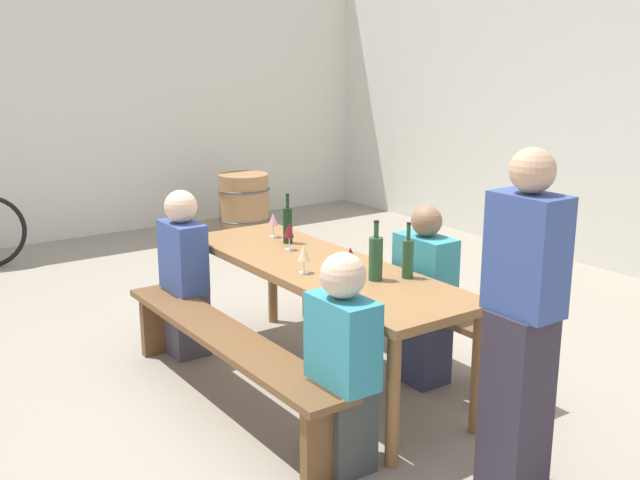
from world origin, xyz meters
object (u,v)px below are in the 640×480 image
(tasting_table, at_px, (320,277))
(seated_guest_near_0, at_px, (184,277))
(bench_far, at_px, (400,305))
(wine_bottle_0, at_px, (376,258))
(wine_glass_1, at_px, (289,231))
(standing_host, at_px, (521,334))
(seated_guest_far_0, at_px, (424,301))
(wine_barrel, at_px, (244,204))
(wine_glass_3, at_px, (273,220))
(wine_bottle_1, at_px, (408,258))
(seated_guest_near_1, at_px, (342,367))
(wine_bottle_2, at_px, (288,224))
(wine_glass_2, at_px, (350,255))
(bench_near, at_px, (226,348))
(wine_glass_0, at_px, (304,254))

(tasting_table, distance_m, seated_guest_near_0, 1.00)
(bench_far, height_order, wine_bottle_0, wine_bottle_0)
(wine_glass_1, height_order, standing_host, standing_host)
(bench_far, distance_m, seated_guest_near_0, 1.45)
(seated_guest_far_0, distance_m, wine_barrel, 4.13)
(wine_glass_3, bearing_deg, standing_host, -2.74)
(wine_bottle_1, xyz_separation_m, seated_guest_near_1, (0.39, -0.75, -0.34))
(bench_far, relative_size, seated_guest_near_0, 1.89)
(standing_host, bearing_deg, wine_bottle_0, -3.23)
(bench_far, xyz_separation_m, wine_bottle_0, (0.44, -0.58, 0.52))
(wine_bottle_0, bearing_deg, wine_bottle_1, 67.43)
(wine_bottle_0, distance_m, wine_glass_1, 0.83)
(wine_bottle_2, xyz_separation_m, wine_glass_3, (-0.19, 0.00, -0.01))
(wine_glass_1, distance_m, wine_glass_2, 0.64)
(tasting_table, xyz_separation_m, standing_host, (1.54, 0.01, 0.12))
(bench_near, distance_m, standing_host, 1.73)
(seated_guest_far_0, bearing_deg, wine_bottle_2, -67.21)
(wine_glass_2, xyz_separation_m, wine_barrel, (-3.87, 1.47, -0.52))
(bench_far, height_order, seated_guest_near_1, seated_guest_near_1)
(wine_barrel, bearing_deg, seated_guest_near_0, -36.07)
(wine_bottle_1, bearing_deg, seated_guest_near_0, -151.39)
(bench_near, relative_size, standing_host, 1.32)
(wine_bottle_2, distance_m, seated_guest_near_0, 0.77)
(tasting_table, distance_m, bench_near, 0.72)
(wine_bottle_2, height_order, standing_host, standing_host)
(wine_glass_3, distance_m, standing_host, 2.27)
(wine_glass_1, distance_m, standing_host, 1.92)
(wine_glass_0, distance_m, wine_glass_2, 0.27)
(wine_glass_1, relative_size, seated_guest_far_0, 0.16)
(wine_bottle_2, bearing_deg, seated_guest_far_0, 22.79)
(wine_bottle_2, relative_size, wine_glass_1, 1.84)
(bench_near, xyz_separation_m, seated_guest_near_1, (0.90, 0.15, 0.17))
(standing_host, xyz_separation_m, wine_barrel, (-5.16, 1.50, -0.46))
(wine_bottle_2, bearing_deg, wine_glass_3, 179.51)
(wine_barrel, bearing_deg, wine_glass_2, -20.80)
(wine_bottle_1, height_order, wine_barrel, wine_bottle_1)
(seated_guest_near_0, relative_size, seated_guest_far_0, 1.01)
(wine_bottle_0, distance_m, wine_bottle_2, 0.98)
(wine_bottle_0, relative_size, wine_glass_3, 2.01)
(bench_near, bearing_deg, wine_glass_1, 119.34)
(wine_glass_2, bearing_deg, seated_guest_near_1, -39.71)
(wine_bottle_0, relative_size, wine_barrel, 0.51)
(bench_near, distance_m, wine_glass_3, 1.18)
(bench_near, height_order, wine_bottle_2, wine_bottle_2)
(wine_glass_0, height_order, wine_glass_2, wine_glass_0)
(wine_bottle_1, bearing_deg, wine_bottle_2, -172.99)
(wine_glass_1, bearing_deg, wine_bottle_2, 150.15)
(standing_host, distance_m, wine_barrel, 5.39)
(wine_glass_0, bearing_deg, wine_bottle_1, 46.17)
(wine_bottle_2, relative_size, seated_guest_near_0, 0.30)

